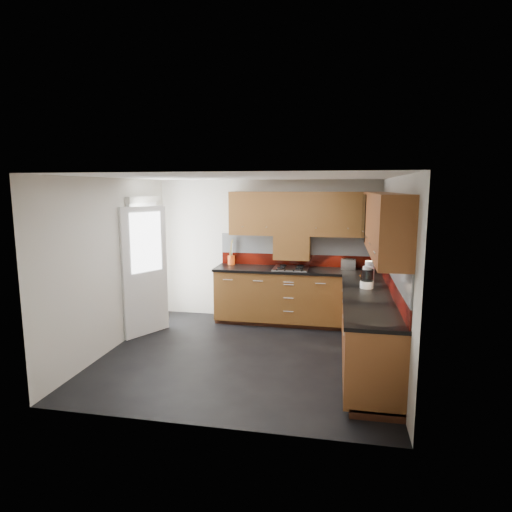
% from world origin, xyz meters
% --- Properties ---
extents(room, '(4.00, 3.80, 2.64)m').
position_xyz_m(room, '(0.00, 0.00, 1.50)').
color(room, black).
extents(base_cabinets, '(2.70, 3.20, 0.95)m').
position_xyz_m(base_cabinets, '(1.07, 0.72, 0.44)').
color(base_cabinets, brown).
rests_on(base_cabinets, room).
extents(countertop, '(2.72, 3.22, 0.04)m').
position_xyz_m(countertop, '(1.05, 0.70, 0.92)').
color(countertop, black).
rests_on(countertop, base_cabinets).
extents(backsplash, '(2.70, 3.20, 0.54)m').
position_xyz_m(backsplash, '(1.28, 0.93, 1.21)').
color(backsplash, '#6A1209').
rests_on(backsplash, countertop).
extents(upper_cabinets, '(2.50, 3.20, 0.72)m').
position_xyz_m(upper_cabinets, '(1.23, 0.78, 1.84)').
color(upper_cabinets, brown).
rests_on(upper_cabinets, room).
extents(extractor_hood, '(0.60, 0.33, 0.40)m').
position_xyz_m(extractor_hood, '(0.45, 1.64, 1.28)').
color(extractor_hood, brown).
rests_on(extractor_hood, room).
extents(glass_cabinet, '(0.32, 0.80, 0.66)m').
position_xyz_m(glass_cabinet, '(1.71, 1.07, 1.87)').
color(glass_cabinet, black).
rests_on(glass_cabinet, room).
extents(back_door, '(0.42, 1.19, 2.04)m').
position_xyz_m(back_door, '(-1.78, 0.75, 1.03)').
color(back_door, white).
rests_on(back_door, room).
extents(gas_hob, '(0.57, 0.50, 0.04)m').
position_xyz_m(gas_hob, '(0.45, 1.47, 0.95)').
color(gas_hob, silver).
rests_on(gas_hob, countertop).
extents(utensil_pot, '(0.12, 0.12, 0.45)m').
position_xyz_m(utensil_pot, '(-0.62, 1.70, 1.04)').
color(utensil_pot, '#E14F15').
rests_on(utensil_pot, countertop).
extents(toaster, '(0.24, 0.15, 0.17)m').
position_xyz_m(toaster, '(1.38, 1.65, 1.02)').
color(toaster, silver).
rests_on(toaster, countertop).
extents(food_processor, '(0.18, 0.18, 0.29)m').
position_xyz_m(food_processor, '(1.59, 0.31, 1.07)').
color(food_processor, white).
rests_on(food_processor, countertop).
extents(paper_towel, '(0.14, 0.14, 0.28)m').
position_xyz_m(paper_towel, '(1.66, 0.85, 1.08)').
color(paper_towel, white).
rests_on(paper_towel, countertop).
extents(orange_cloth, '(0.16, 0.15, 0.01)m').
position_xyz_m(orange_cloth, '(1.62, 1.08, 0.95)').
color(orange_cloth, orange).
rests_on(orange_cloth, countertop).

